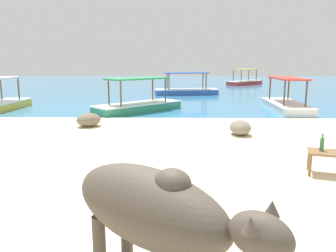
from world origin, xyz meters
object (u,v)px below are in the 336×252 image
object	(u,v)px
low_bench_table	(332,156)
bottle	(322,144)
boat_white	(286,104)
boat_blue	(186,90)
boat_red	(245,81)
cow	(152,209)
boat_green	(138,104)

from	to	relation	value
low_bench_table	bottle	size ratio (longest dim) A/B	2.90
boat_white	boat_blue	size ratio (longest dim) A/B	0.98
low_bench_table	boat_red	bearing A→B (deg)	100.25
cow	boat_red	distance (m)	25.98
bottle	boat_blue	bearing A→B (deg)	97.57
low_bench_table	boat_white	bearing A→B (deg)	95.49
bottle	boat_blue	xyz separation A→B (m)	(-1.84, 13.84, -0.27)
boat_red	boat_blue	xyz separation A→B (m)	(-5.15, -8.47, 0.00)
low_bench_table	boat_blue	size ratio (longest dim) A/B	0.23
boat_blue	cow	bearing A→B (deg)	78.00
cow	boat_red	bearing A→B (deg)	116.39
boat_red	boat_blue	bearing A→B (deg)	15.20
boat_white	boat_blue	xyz separation A→B (m)	(-3.72, 6.30, 0.00)
boat_red	bottle	bearing A→B (deg)	38.07
boat_blue	boat_green	bearing A→B (deg)	63.43
cow	boat_white	size ratio (longest dim) A/B	0.48
bottle	boat_red	xyz separation A→B (m)	(3.31, 22.31, -0.27)
bottle	boat_white	bearing A→B (deg)	75.98
boat_white	boat_blue	world-z (taller)	same
cow	boat_white	xyz separation A→B (m)	(4.53, 10.52, -0.48)
low_bench_table	boat_white	xyz separation A→B (m)	(1.73, 7.61, -0.09)
bottle	boat_white	xyz separation A→B (m)	(1.88, 7.54, -0.27)
boat_white	boat_blue	bearing A→B (deg)	32.97
low_bench_table	boat_red	distance (m)	22.60
boat_green	boat_red	distance (m)	16.75
bottle	boat_green	xyz separation A→B (m)	(-3.91, 7.20, -0.27)
cow	boat_red	xyz separation A→B (m)	(5.95, 25.29, -0.48)
low_bench_table	boat_red	world-z (taller)	boat_red
low_bench_table	bottle	distance (m)	0.25
boat_blue	boat_white	bearing A→B (deg)	111.33
boat_red	boat_blue	size ratio (longest dim) A/B	0.91
low_bench_table	bottle	world-z (taller)	bottle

